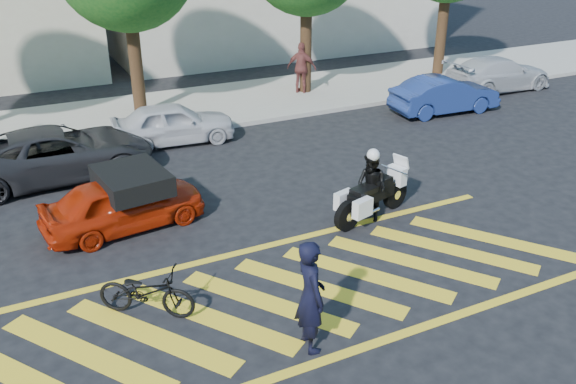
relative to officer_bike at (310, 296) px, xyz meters
name	(u,v)px	position (x,y,z in m)	size (l,w,h in m)	color
ground	(295,294)	(0.46, 1.45, -1.01)	(90.00, 90.00, 0.00)	black
sidewalk	(141,115)	(0.46, 13.45, -0.93)	(60.00, 5.00, 0.15)	#9E998E
crosswalk	(293,294)	(0.42, 1.45, -1.00)	(12.33, 4.00, 0.01)	yellow
officer_bike	(310,296)	(0.00, 0.00, 0.00)	(0.74, 0.48, 2.02)	black
bicycle	(146,292)	(-2.22, 2.08, -0.53)	(0.63, 1.81, 0.95)	black
police_motorcycle	(371,196)	(3.46, 3.44, -0.42)	(2.39, 1.13, 1.08)	black
officer_moto	(371,187)	(3.44, 3.45, -0.19)	(0.80, 0.62, 1.64)	black
red_convertible	(124,203)	(-1.84, 5.57, -0.38)	(1.47, 3.66, 1.25)	#AB2107
parked_mid_left	(57,153)	(-2.79, 9.25, -0.31)	(2.32, 5.04, 1.40)	black
parked_mid_right	(173,123)	(0.78, 10.49, -0.36)	(1.52, 3.78, 1.29)	silver
parked_right	(445,95)	(10.36, 9.25, -0.36)	(1.37, 3.94, 1.30)	navy
parked_far_right	(498,74)	(14.21, 10.65, -0.34)	(1.86, 4.58, 1.33)	#B1B3B9
pedestrian_right	(302,68)	(6.73, 13.34, 0.11)	(1.13, 0.47, 1.93)	brown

